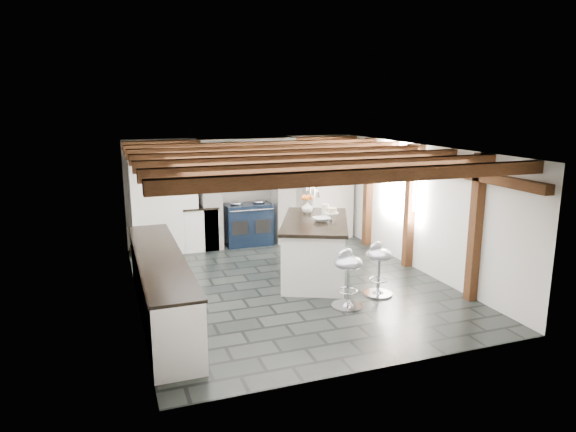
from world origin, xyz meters
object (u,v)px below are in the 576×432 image
object	(u,v)px
range_cooker	(248,223)
kitchen_island	(315,248)
bar_stool_near	(378,263)
bar_stool_far	(347,272)

from	to	relation	value
range_cooker	kitchen_island	xyz separation A→B (m)	(0.54, -2.45, 0.07)
range_cooker	kitchen_island	distance (m)	2.51
kitchen_island	bar_stool_near	size ratio (longest dim) A/B	2.75
kitchen_island	bar_stool_near	bearing A→B (deg)	-36.96
bar_stool_near	range_cooker	bearing A→B (deg)	84.76
range_cooker	bar_stool_far	size ratio (longest dim) A/B	1.12
bar_stool_far	range_cooker	bearing A→B (deg)	72.42
kitchen_island	range_cooker	bearing A→B (deg)	127.11
kitchen_island	bar_stool_far	xyz separation A→B (m)	(-0.07, -1.43, 0.02)
bar_stool_near	kitchen_island	bearing A→B (deg)	95.28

